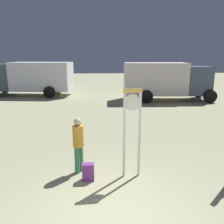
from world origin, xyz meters
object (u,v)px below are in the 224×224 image
object	(u,v)px
person_near_clock	(78,142)
box_truck_far	(165,79)
standing_clock	(132,124)
backpack	(88,172)
box_truck_near	(33,77)

from	to	relation	value
person_near_clock	box_truck_far	size ratio (longest dim) A/B	0.25
standing_clock	person_near_clock	bearing A→B (deg)	167.63
standing_clock	box_truck_far	bearing A→B (deg)	69.84
backpack	box_truck_far	distance (m)	12.42
box_truck_far	standing_clock	bearing A→B (deg)	-110.16
box_truck_near	box_truck_far	xyz separation A→B (m)	(10.16, -2.80, -0.01)
standing_clock	box_truck_far	xyz separation A→B (m)	(4.05, 11.04, 0.04)
person_near_clock	box_truck_near	xyz separation A→B (m)	(-4.68, 13.53, 0.65)
standing_clock	box_truck_far	distance (m)	11.76
box_truck_near	box_truck_far	distance (m)	10.54
standing_clock	box_truck_near	distance (m)	15.13
person_near_clock	backpack	size ratio (longest dim) A/B	3.37
backpack	box_truck_far	xyz separation A→B (m)	(5.21, 11.20, 1.29)
person_near_clock	backpack	xyz separation A→B (m)	(0.27, -0.48, -0.65)
standing_clock	box_truck_near	world-z (taller)	box_truck_near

